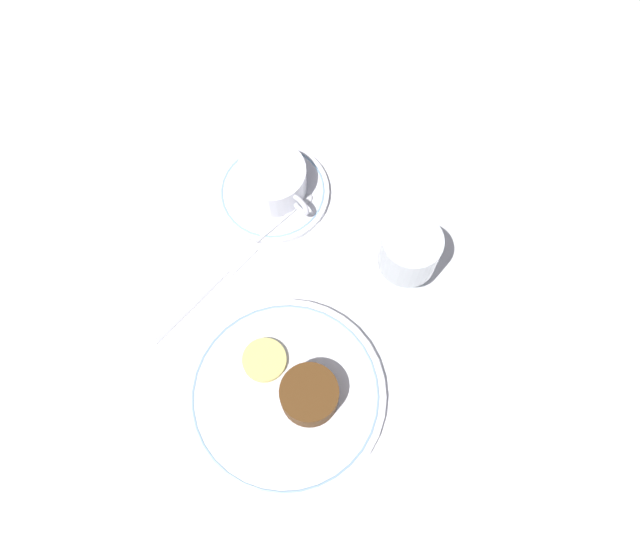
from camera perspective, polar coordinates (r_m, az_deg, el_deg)
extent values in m
plane|color=white|center=(0.83, -0.66, -8.17)|extent=(3.00, 3.00, 0.00)
cylinder|color=white|center=(0.81, -3.12, -10.95)|extent=(0.26, 0.26, 0.01)
torus|color=#8CB2D1|center=(0.81, -3.15, -10.88)|extent=(0.24, 0.24, 0.00)
cylinder|color=white|center=(0.91, -4.30, 7.51)|extent=(0.16, 0.16, 0.01)
torus|color=#8CB2D1|center=(0.91, -4.32, 7.63)|extent=(0.15, 0.15, 0.00)
cylinder|color=white|center=(0.89, -4.38, 8.68)|extent=(0.10, 0.10, 0.05)
cylinder|color=#331E0F|center=(0.89, -4.40, 8.78)|extent=(0.08, 0.08, 0.04)
torus|color=white|center=(0.87, -1.86, 6.39)|extent=(0.04, 0.01, 0.04)
cube|color=silver|center=(0.88, -3.80, 4.74)|extent=(0.01, 0.08, 0.00)
ellipsoid|color=silver|center=(0.90, -1.29, 6.86)|extent=(0.02, 0.02, 0.00)
cylinder|color=silver|center=(0.87, 7.40, -0.27)|extent=(0.07, 0.07, 0.01)
cylinder|color=silver|center=(0.84, 7.65, 0.50)|extent=(0.01, 0.01, 0.06)
cylinder|color=silver|center=(0.78, 8.21, 2.17)|extent=(0.08, 0.08, 0.06)
cylinder|color=#470A14|center=(0.79, 8.09, 1.81)|extent=(0.06, 0.06, 0.04)
cube|color=silver|center=(0.86, -11.64, -2.79)|extent=(0.02, 0.14, 0.01)
cube|color=silver|center=(0.88, -7.35, 1.53)|extent=(0.03, 0.05, 0.01)
cylinder|color=#563314|center=(0.78, -0.98, -10.97)|extent=(0.07, 0.07, 0.05)
cylinder|color=#EFE075|center=(0.81, -5.10, -7.80)|extent=(0.06, 0.06, 0.01)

